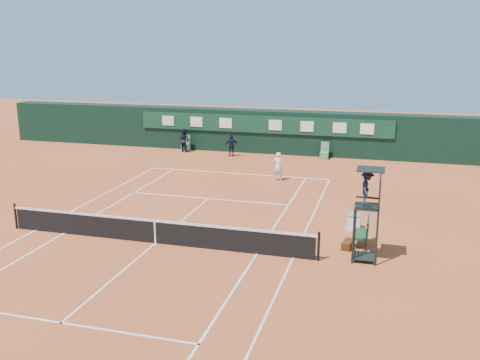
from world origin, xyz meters
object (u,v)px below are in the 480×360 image
object	(u,v)px
umpire_chair	(368,195)
player	(278,166)
tennis_net	(155,231)
cooler	(354,222)
player_bench	(364,231)

from	to	relation	value
umpire_chair	player	bearing A→B (deg)	117.04
tennis_net	player	xyz separation A→B (m)	(2.64, 10.97, 0.31)
umpire_chair	cooler	distance (m)	3.97
umpire_chair	player_bench	distance (m)	2.38
cooler	player	world-z (taller)	player
cooler	tennis_net	bearing A→B (deg)	-152.87
tennis_net	player	distance (m)	11.29
umpire_chair	player_bench	world-z (taller)	umpire_chair
cooler	umpire_chair	bearing A→B (deg)	-79.63
cooler	player	xyz separation A→B (m)	(-4.75, 7.19, 0.50)
umpire_chair	player	xyz separation A→B (m)	(-5.35, 10.48, -1.64)
umpire_chair	cooler	world-z (taller)	umpire_chair
player_bench	cooler	world-z (taller)	player_bench
tennis_net	player_bench	distance (m)	8.14
player_bench	cooler	xyz separation A→B (m)	(-0.51, 1.81, -0.27)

